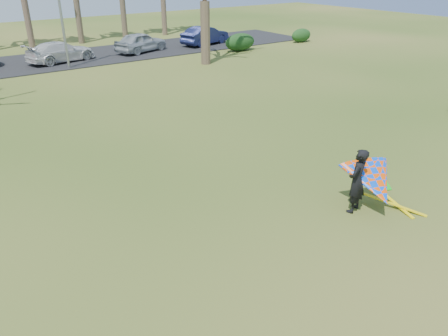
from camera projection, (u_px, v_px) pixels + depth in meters
ground at (270, 234)px, 11.12m from camera, size 100.00×100.00×0.00m
parking_strip at (25, 64)px, 29.44m from camera, size 46.00×7.00×0.06m
hedge_near at (240, 42)px, 33.59m from camera, size 2.65×1.20×1.33m
hedge_far at (301, 35)px, 37.32m from camera, size 2.03×0.96×1.13m
car_3 at (61, 52)px, 29.67m from camera, size 4.95×2.92×1.35m
car_4 at (141, 42)px, 32.88m from camera, size 4.60×3.03×1.46m
car_5 at (205, 35)px, 35.82m from camera, size 4.66×2.64×1.45m
kite_flyer at (372, 182)px, 11.87m from camera, size 2.13×2.39×2.02m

